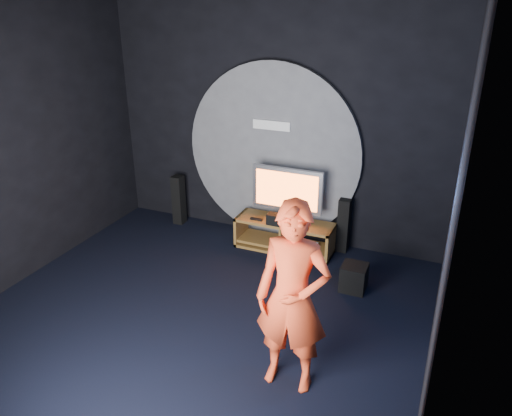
{
  "coord_description": "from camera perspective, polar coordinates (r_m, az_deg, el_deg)",
  "views": [
    {
      "loc": [
        2.47,
        -4.01,
        3.44
      ],
      "look_at": [
        0.33,
        1.05,
        1.05
      ],
      "focal_mm": 35.0,
      "sensor_mm": 36.0,
      "label": 1
    }
  ],
  "objects": [
    {
      "name": "media_console",
      "position": [
        7.19,
        3.3,
        -3.35
      ],
      "size": [
        1.4,
        0.45,
        0.45
      ],
      "color": "brown",
      "rests_on": "ground"
    },
    {
      "name": "floor",
      "position": [
        5.83,
        -7.21,
        -12.86
      ],
      "size": [
        5.0,
        5.0,
        0.0
      ],
      "primitive_type": "plane",
      "color": "black",
      "rests_on": "ground"
    },
    {
      "name": "player",
      "position": [
        4.52,
        4.2,
        -10.3
      ],
      "size": [
        0.7,
        0.48,
        1.86
      ],
      "primitive_type": "imported",
      "rotation": [
        0.0,
        0.0,
        0.05
      ],
      "color": "red",
      "rests_on": "ground"
    },
    {
      "name": "remote",
      "position": [
        7.1,
        0.04,
        -1.28
      ],
      "size": [
        0.18,
        0.05,
        0.02
      ],
      "primitive_type": "cube",
      "color": "black",
      "rests_on": "media_console"
    },
    {
      "name": "subwoofer",
      "position": [
        6.38,
        11.12,
        -7.8
      ],
      "size": [
        0.31,
        0.31,
        0.34
      ],
      "primitive_type": "cube",
      "color": "black",
      "rests_on": "ground"
    },
    {
      "name": "center_speaker",
      "position": [
        6.92,
        2.9,
        -1.4
      ],
      "size": [
        0.4,
        0.15,
        0.15
      ],
      "primitive_type": "cube",
      "color": "black",
      "rests_on": "media_console"
    },
    {
      "name": "tower_speaker_right",
      "position": [
        7.17,
        9.98,
        -1.95
      ],
      "size": [
        0.16,
        0.18,
        0.8
      ],
      "primitive_type": "cube",
      "color": "black",
      "rests_on": "ground"
    },
    {
      "name": "tower_speaker_left",
      "position": [
        8.02,
        -8.83,
        0.94
      ],
      "size": [
        0.16,
        0.18,
        0.8
      ],
      "primitive_type": "cube",
      "color": "black",
      "rests_on": "ground"
    },
    {
      "name": "right_wall",
      "position": [
        4.35,
        21.44,
        -1.08
      ],
      "size": [
        0.04,
        5.0,
        3.5
      ],
      "primitive_type": "cube",
      "color": "black",
      "rests_on": "ground"
    },
    {
      "name": "back_wall",
      "position": [
        7.16,
        2.11,
        9.86
      ],
      "size": [
        5.0,
        0.04,
        3.5
      ],
      "primitive_type": "cube",
      "color": "black",
      "rests_on": "ground"
    },
    {
      "name": "wall_disc_panel",
      "position": [
        7.23,
        1.9,
        6.31
      ],
      "size": [
        2.6,
        0.11,
        2.6
      ],
      "color": "#515156",
      "rests_on": "ground"
    },
    {
      "name": "tv",
      "position": [
        6.97,
        3.57,
        1.84
      ],
      "size": [
        1.01,
        0.22,
        0.77
      ],
      "color": "#AAAAB1",
      "rests_on": "media_console"
    }
  ]
}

